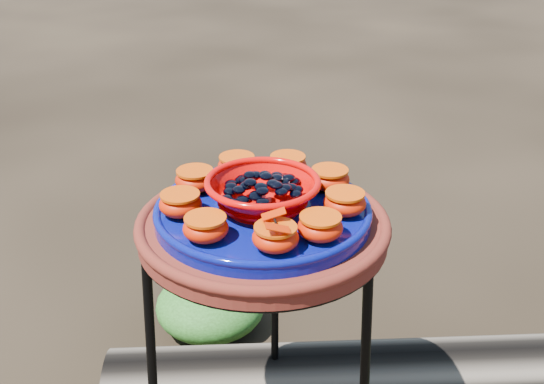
# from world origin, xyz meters

# --- Properties ---
(terracotta_saucer) EXTENTS (0.40, 0.40, 0.03)m
(terracotta_saucer) POSITION_xyz_m (0.00, 0.00, 0.72)
(terracotta_saucer) COLOR #572315
(terracotta_saucer) RESTS_ON plant_stand
(cobalt_plate) EXTENTS (0.35, 0.35, 0.02)m
(cobalt_plate) POSITION_xyz_m (0.00, 0.00, 0.74)
(cobalt_plate) COLOR #01005D
(cobalt_plate) RESTS_ON terracotta_saucer
(red_bowl) EXTENTS (0.17, 0.17, 0.05)m
(red_bowl) POSITION_xyz_m (0.00, 0.00, 0.78)
(red_bowl) COLOR red
(red_bowl) RESTS_ON cobalt_plate
(glass_gems) EXTENTS (0.13, 0.13, 0.02)m
(glass_gems) POSITION_xyz_m (0.00, 0.00, 0.82)
(glass_gems) COLOR black
(glass_gems) RESTS_ON red_bowl
(orange_half_0) EXTENTS (0.07, 0.07, 0.04)m
(orange_half_0) POSITION_xyz_m (0.03, -0.13, 0.77)
(orange_half_0) COLOR #C01903
(orange_half_0) RESTS_ON cobalt_plate
(orange_half_1) EXTENTS (0.07, 0.07, 0.04)m
(orange_half_1) POSITION_xyz_m (0.09, -0.09, 0.77)
(orange_half_1) COLOR #C01903
(orange_half_1) RESTS_ON cobalt_plate
(orange_half_2) EXTENTS (0.07, 0.07, 0.04)m
(orange_half_2) POSITION_xyz_m (0.13, -0.01, 0.77)
(orange_half_2) COLOR #C01903
(orange_half_2) RESTS_ON cobalt_plate
(orange_half_3) EXTENTS (0.07, 0.07, 0.04)m
(orange_half_3) POSITION_xyz_m (0.10, 0.08, 0.77)
(orange_half_3) COLOR #C01903
(orange_half_3) RESTS_ON cobalt_plate
(orange_half_4) EXTENTS (0.07, 0.07, 0.04)m
(orange_half_4) POSITION_xyz_m (0.03, 0.13, 0.77)
(orange_half_4) COLOR #C01903
(orange_half_4) RESTS_ON cobalt_plate
(orange_half_5) EXTENTS (0.07, 0.07, 0.04)m
(orange_half_5) POSITION_xyz_m (-0.06, 0.12, 0.77)
(orange_half_5) COLOR #C01903
(orange_half_5) RESTS_ON cobalt_plate
(orange_half_6) EXTENTS (0.07, 0.07, 0.04)m
(orange_half_6) POSITION_xyz_m (-0.12, 0.05, 0.77)
(orange_half_6) COLOR #C01903
(orange_half_6) RESTS_ON cobalt_plate
(orange_half_7) EXTENTS (0.07, 0.07, 0.04)m
(orange_half_7) POSITION_xyz_m (-0.12, -0.04, 0.77)
(orange_half_7) COLOR #C01903
(orange_half_7) RESTS_ON cobalt_plate
(orange_half_8) EXTENTS (0.07, 0.07, 0.04)m
(orange_half_8) POSITION_xyz_m (-0.07, -0.11, 0.77)
(orange_half_8) COLOR #C01903
(orange_half_8) RESTS_ON cobalt_plate
(butterfly) EXTENTS (0.08, 0.06, 0.01)m
(butterfly) POSITION_xyz_m (0.03, -0.13, 0.80)
(butterfly) COLOR red
(butterfly) RESTS_ON orange_half_0
(foliage_back) EXTENTS (0.32, 0.32, 0.16)m
(foliage_back) POSITION_xyz_m (-0.23, 0.66, 0.08)
(foliage_back) COLOR #1F4113
(foliage_back) RESTS_ON ground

